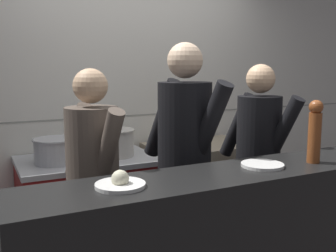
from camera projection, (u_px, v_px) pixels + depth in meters
wall_back_tiled at (133, 99)px, 3.69m from camera, size 8.00×0.06×2.60m
oven_range at (89, 210)px, 3.22m from camera, size 1.08×0.71×0.88m
prep_counter at (200, 191)px, 3.69m from camera, size 0.95×0.65×0.89m
stock_pot at (56, 150)px, 2.98m from camera, size 0.34×0.34×0.19m
sauce_pot at (114, 142)px, 3.22m from camera, size 0.33×0.33×0.22m
mixing_bowl_steel at (191, 141)px, 3.57m from camera, size 0.27×0.27×0.08m
chefs_knife at (184, 148)px, 3.42m from camera, size 0.39×0.10×0.02m
plated_dish_main at (120, 183)px, 1.83m from camera, size 0.24×0.24×0.08m
plated_dish_appetiser at (262, 165)px, 2.21m from camera, size 0.24×0.24×0.02m
pepper_mill at (315, 130)px, 2.27m from camera, size 0.08×0.08×0.37m
chef_head_cook at (93, 183)px, 2.44m from camera, size 0.38×0.70×1.59m
chef_sous at (184, 160)px, 2.64m from camera, size 0.45×0.76×1.76m
chef_line at (258, 160)px, 2.99m from camera, size 0.42×0.70×1.62m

